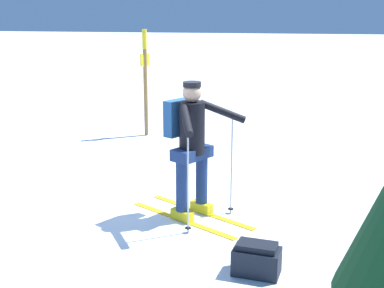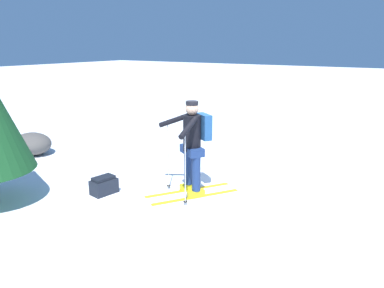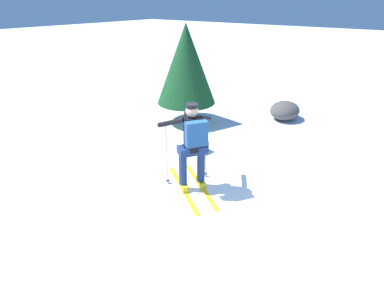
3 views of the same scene
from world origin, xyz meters
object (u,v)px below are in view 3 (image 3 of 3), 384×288
(skier, at_px, (192,143))
(rock_boulder, at_px, (285,110))
(pine_tree, at_px, (186,64))
(dropped_backpack, at_px, (198,145))

(skier, bearing_deg, rock_boulder, 0.27)
(rock_boulder, bearing_deg, skier, -179.73)
(pine_tree, bearing_deg, skier, -140.06)
(dropped_backpack, bearing_deg, pine_tree, 46.26)
(dropped_backpack, bearing_deg, rock_boulder, -14.40)
(rock_boulder, bearing_deg, dropped_backpack, 165.60)
(pine_tree, bearing_deg, dropped_backpack, -133.74)
(dropped_backpack, height_order, rock_boulder, rock_boulder)
(skier, height_order, rock_boulder, skier)
(skier, xyz_separation_m, rock_boulder, (4.64, 0.02, -0.70))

